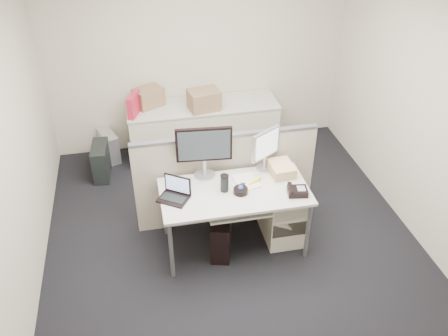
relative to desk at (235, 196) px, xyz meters
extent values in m
cube|color=black|center=(0.00, 0.00, -0.67)|extent=(4.00, 4.50, 0.01)
cube|color=beige|center=(0.00, 2.25, 0.69)|extent=(4.00, 0.02, 2.70)
cube|color=beige|center=(-2.00, 0.00, 0.69)|extent=(0.02, 4.50, 2.70)
cube|color=beige|center=(2.00, 0.00, 0.69)|extent=(0.02, 4.50, 2.70)
cube|color=beige|center=(0.00, 0.00, 0.05)|extent=(1.50, 0.75, 0.03)
cylinder|color=slate|center=(-0.70, -0.33, -0.31)|extent=(0.04, 0.04, 0.70)
cylinder|color=slate|center=(-0.70, 0.33, -0.31)|extent=(0.04, 0.04, 0.70)
cylinder|color=slate|center=(0.70, -0.33, -0.31)|extent=(0.04, 0.04, 0.70)
cylinder|color=slate|center=(0.70, 0.33, -0.31)|extent=(0.04, 0.04, 0.70)
cube|color=beige|center=(0.00, -0.18, -0.04)|extent=(0.62, 0.32, 0.02)
cube|color=beige|center=(0.55, 0.05, -0.34)|extent=(0.40, 0.55, 0.65)
cube|color=#A89C89|center=(0.00, 0.45, -0.11)|extent=(2.00, 0.06, 1.10)
cube|color=beige|center=(0.00, 1.93, -0.30)|extent=(2.00, 0.60, 0.72)
cube|color=black|center=(-0.25, 0.32, 0.35)|extent=(0.59, 0.27, 0.57)
cube|color=#B7B7BC|center=(0.40, 0.32, 0.29)|extent=(0.42, 0.36, 0.46)
cube|color=black|center=(-0.62, -0.02, 0.17)|extent=(0.36, 0.34, 0.21)
cylinder|color=black|center=(0.05, -0.05, 0.09)|extent=(0.18, 0.18, 0.06)
cube|color=black|center=(0.60, -0.18, 0.10)|extent=(0.22, 0.19, 0.06)
cube|color=silver|center=(0.15, 0.12, 0.07)|extent=(0.26, 0.31, 0.01)
cube|color=#FFF625|center=(0.14, 0.00, 0.07)|extent=(0.09, 0.09, 0.01)
cylinder|color=black|center=(-0.10, 0.02, 0.15)|extent=(0.08, 0.08, 0.17)
ellipsoid|color=#FCEF47|center=(0.24, 0.10, 0.09)|extent=(0.17, 0.13, 0.04)
cube|color=black|center=(0.10, 0.05, 0.07)|extent=(0.06, 0.10, 0.01)
cube|color=tan|center=(0.55, 0.20, 0.12)|extent=(0.25, 0.31, 0.11)
cube|color=black|center=(-0.05, -0.14, -0.02)|extent=(0.45, 0.19, 0.02)
cube|color=black|center=(-0.15, -0.05, -0.44)|extent=(0.32, 0.52, 0.45)
cube|color=black|center=(-1.40, 1.63, -0.44)|extent=(0.23, 0.49, 0.45)
cube|color=#B7B7BC|center=(-1.30, 2.03, -0.47)|extent=(0.29, 0.46, 0.40)
cube|color=#88664E|center=(-0.70, 2.05, 0.19)|extent=(0.44, 0.40, 0.27)
cube|color=#88664E|center=(0.00, 1.81, 0.20)|extent=(0.44, 0.36, 0.28)
cube|color=#BE1E3A|center=(-0.90, 1.83, 0.21)|extent=(0.19, 0.33, 0.30)
camera|label=1|loc=(-0.88, -3.71, 2.94)|focal=38.00mm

